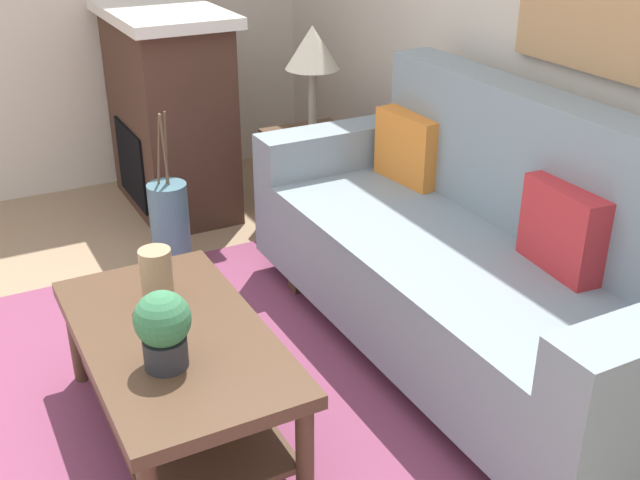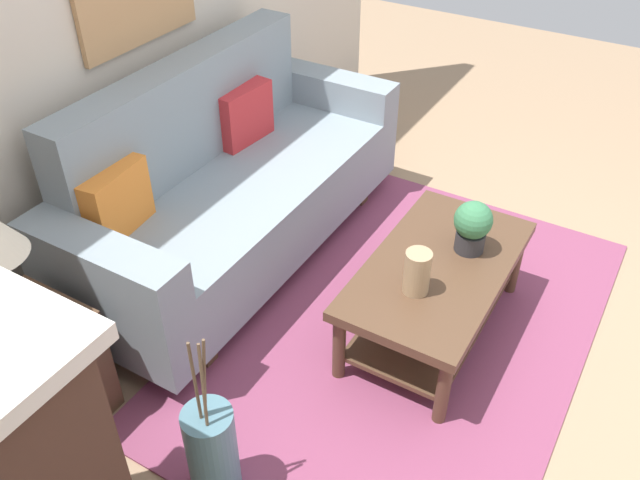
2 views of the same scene
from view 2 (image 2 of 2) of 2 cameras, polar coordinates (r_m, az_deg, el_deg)
The scene contains 14 objects.
ground_plane at distance 3.32m, azimuth 14.89°, elevation -10.38°, with size 9.04×9.04×0.00m, color #9E7F60.
wall_back at distance 3.54m, azimuth -17.34°, elevation 18.69°, with size 5.04×0.10×2.70m, color beige.
area_rug at distance 3.41m, azimuth 6.96°, elevation -7.40°, with size 2.53×1.70×0.01m, color #843D5B.
couch at distance 3.66m, azimuth -7.63°, elevation 4.59°, with size 2.15×0.84×1.08m.
throw_pillow_orange at distance 3.20m, azimuth -16.95°, elevation 3.22°, with size 0.36×0.12×0.32m, color orange.
throw_pillow_crimson at distance 3.83m, azimuth -6.46°, elevation 10.60°, with size 0.36×0.12×0.32m, color red.
coffee_table at distance 3.21m, azimuth 9.88°, elevation -3.63°, with size 1.10×0.60×0.43m.
tabletop_vase at distance 2.91m, azimuth 8.29°, elevation -2.74°, with size 0.12×0.12×0.21m, color tan.
potted_plant_tabletop at distance 3.17m, azimuth 12.88°, elevation 1.23°, with size 0.18×0.18×0.26m.
side_table at distance 3.05m, azimuth -23.10°, elevation -10.41°, with size 0.44×0.44×0.56m, color #513826.
floor_vase at distance 2.67m, azimuth -9.15°, elevation -17.59°, with size 0.19×0.19×0.46m, color slate.
floor_vase_branch_a at distance 2.36m, azimuth -9.84°, elevation -11.53°, with size 0.01×0.01×0.36m, color brown.
floor_vase_branch_b at distance 2.35m, azimuth -10.63°, elevation -11.82°, with size 0.01×0.01×0.36m, color brown.
floor_vase_branch_c at distance 2.34m, azimuth -9.96°, elevation -12.17°, with size 0.01×0.01×0.36m, color brown.
Camera 2 is at (-2.27, -0.37, 2.40)m, focal length 37.49 mm.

